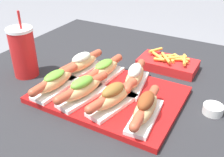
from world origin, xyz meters
name	(u,v)px	position (x,y,z in m)	size (l,w,h in m)	color
serving_tray	(109,95)	(0.02, -0.02, 0.71)	(0.44, 0.32, 0.02)	#B71414
hot_dog_0	(55,81)	(-0.13, -0.09, 0.75)	(0.07, 0.21, 0.06)	white
hot_dog_1	(82,89)	(-0.03, -0.09, 0.75)	(0.09, 0.21, 0.07)	white
hot_dog_2	(113,97)	(0.07, -0.08, 0.75)	(0.10, 0.21, 0.07)	white
hot_dog_3	(145,108)	(0.17, -0.09, 0.75)	(0.08, 0.21, 0.08)	white
hot_dog_4	(82,63)	(-0.13, 0.05, 0.75)	(0.08, 0.21, 0.07)	white
hot_dog_5	(104,70)	(-0.04, 0.05, 0.75)	(0.07, 0.21, 0.06)	white
hot_dog_6	(135,77)	(0.07, 0.05, 0.75)	(0.09, 0.21, 0.08)	white
sauce_bowl	(213,109)	(0.32, 0.05, 0.71)	(0.06, 0.06, 0.03)	silver
drink_cup	(23,52)	(-0.32, -0.04, 0.79)	(0.09, 0.09, 0.24)	red
fries_basket	(168,64)	(0.12, 0.26, 0.72)	(0.22, 0.12, 0.06)	red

